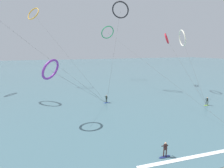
{
  "coord_description": "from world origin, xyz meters",
  "views": [
    {
      "loc": [
        -9.25,
        -5.58,
        11.14
      ],
      "look_at": [
        0.0,
        19.65,
        5.84
      ],
      "focal_mm": 27.84,
      "sensor_mm": 36.0,
      "label": 1
    }
  ],
  "objects": [
    {
      "name": "kite_violet",
      "position": [
        -8.98,
        20.43,
        8.39
      ],
      "size": [
        12.49,
        9.38,
        9.96
      ],
      "rotation": [
        0.0,
        0.0,
        4.01
      ],
      "color": "purple",
      "rests_on": "ground"
    },
    {
      "name": "surfer_navy",
      "position": [
        1.6,
        7.91,
        0.82
      ],
      "size": [
        1.4,
        0.62,
        1.7
      ],
      "rotation": [
        0.0,
        0.0,
        6.09
      ],
      "color": "navy",
      "rests_on": "ground"
    },
    {
      "name": "surfer_cobalt",
      "position": [
        1.81,
        28.03,
        0.82
      ],
      "size": [
        1.4,
        0.65,
        1.7
      ],
      "rotation": [
        0.0,
        0.0,
        5.01
      ],
      "color": "#2647B7",
      "rests_on": "ground"
    },
    {
      "name": "sea_water",
      "position": [
        0.0,
        104.65,
        0.04
      ],
      "size": [
        400.0,
        200.0,
        0.08
      ],
      "primitive_type": "cube",
      "color": "#476B75",
      "rests_on": "ground"
    },
    {
      "name": "kite_ivory",
      "position": [
        23.5,
        31.33,
        14.06
      ],
      "size": [
        4.56,
        14.18,
        16.24
      ],
      "rotation": [
        0.0,
        0.0,
        1.17
      ],
      "color": "silver",
      "rests_on": "ground"
    },
    {
      "name": "kite_emerald",
      "position": [
        11.78,
        56.42,
        17.37
      ],
      "size": [
        5.34,
        49.78,
        19.62
      ],
      "rotation": [
        0.0,
        0.0,
        3.32
      ],
      "color": "#199351",
      "rests_on": "ground"
    },
    {
      "name": "kite_amber",
      "position": [
        -12.26,
        51.17,
        21.2
      ],
      "size": [
        16.32,
        25.5,
        23.07
      ],
      "rotation": [
        0.0,
        0.0,
        5.43
      ],
      "color": "orange",
      "rests_on": "ground"
    },
    {
      "name": "surfer_lime",
      "position": [
        20.41,
        19.44,
        0.82
      ],
      "size": [
        1.4,
        0.73,
        1.7
      ],
      "rotation": [
        0.0,
        0.0,
        5.39
      ],
      "color": "#8CC62D",
      "rests_on": "ground"
    },
    {
      "name": "kite_crimson",
      "position": [
        25.14,
        39.77,
        14.5
      ],
      "size": [
        6.48,
        22.15,
        16.19
      ],
      "rotation": [
        0.0,
        0.0,
        0.82
      ],
      "color": "red",
      "rests_on": "ground"
    },
    {
      "name": "kite_charcoal",
      "position": [
        9.28,
        38.66,
        21.31
      ],
      "size": [
        10.07,
        13.1,
        23.34
      ],
      "rotation": [
        0.0,
        0.0,
        2.47
      ],
      "color": "black",
      "rests_on": "ground"
    },
    {
      "name": "wave_crest_mid",
      "position": [
        6.63,
        6.67,
        0.06
      ],
      "size": [
        17.21,
        1.83,
        0.12
      ],
      "primitive_type": "cube",
      "rotation": [
        0.0,
        0.0,
        -0.08
      ],
      "color": "white",
      "rests_on": "ground"
    }
  ]
}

